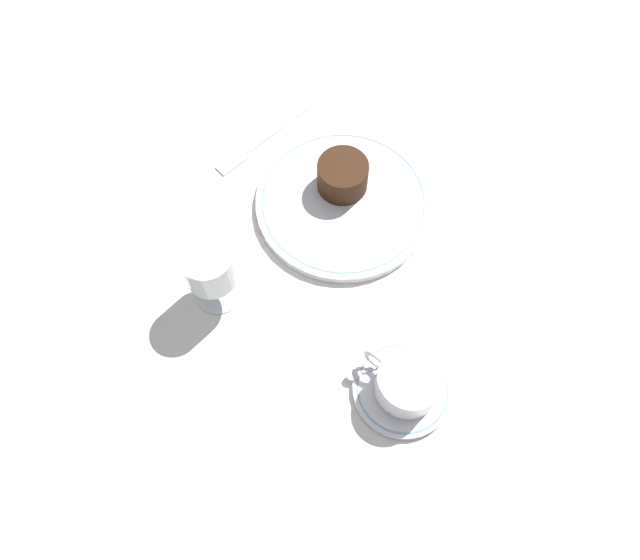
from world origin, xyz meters
name	(u,v)px	position (x,y,z in m)	size (l,w,h in m)	color
ground_plane	(327,207)	(0.00, 0.00, 0.00)	(3.00, 3.00, 0.00)	white
dinner_plate	(343,202)	(-0.02, -0.02, 0.01)	(0.26, 0.26, 0.01)	white
saucer	(402,389)	(-0.25, 0.17, 0.01)	(0.13, 0.13, 0.01)	white
coffee_cup	(408,383)	(-0.25, 0.16, 0.04)	(0.11, 0.08, 0.05)	white
spoon	(377,366)	(-0.20, 0.16, 0.01)	(0.07, 0.10, 0.00)	silver
wine_glass	(210,269)	(0.03, 0.21, 0.08)	(0.07, 0.07, 0.12)	silver
fork	(253,146)	(0.16, -0.02, 0.00)	(0.04, 0.18, 0.01)	silver
dessert_cake	(341,174)	(0.00, -0.04, 0.04)	(0.08, 0.08, 0.05)	#381E0F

